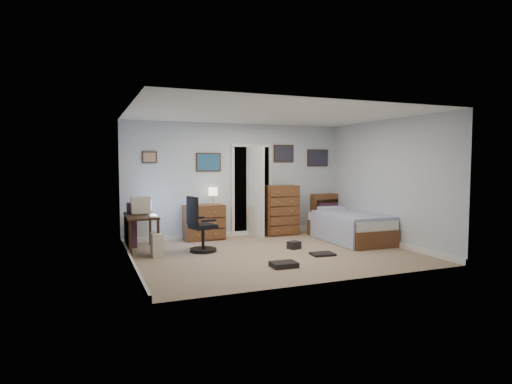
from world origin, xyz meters
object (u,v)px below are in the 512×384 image
office_chair (200,231)px  low_dresser (204,222)px  computer_desk (136,223)px  bed (349,226)px  tall_dresser (280,210)px

office_chair → low_dresser: office_chair is taller
computer_desk → bed: bearing=-6.7°
tall_dresser → bed: 1.61m
office_chair → bed: size_ratio=0.52×
low_dresser → bed: low_dresser is taller
low_dresser → bed: 3.06m
computer_desk → low_dresser: size_ratio=1.41×
computer_desk → low_dresser: 1.62m
computer_desk → tall_dresser: tall_dresser is taller
computer_desk → tall_dresser: (3.24, 0.65, 0.04)m
office_chair → bed: 3.19m
office_chair → tall_dresser: size_ratio=0.92×
computer_desk → office_chair: (1.08, -0.49, -0.12)m
low_dresser → computer_desk: bearing=-157.9°
office_chair → bed: (3.19, -0.08, -0.09)m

